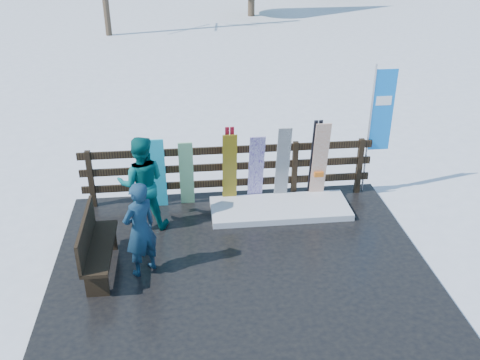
{
  "coord_description": "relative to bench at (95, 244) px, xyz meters",
  "views": [
    {
      "loc": [
        -0.78,
        -6.99,
        5.25
      ],
      "look_at": [
        0.09,
        1.0,
        1.1
      ],
      "focal_mm": 40.0,
      "sensor_mm": 36.0,
      "label": 1
    }
  ],
  "objects": [
    {
      "name": "snowboard_4",
      "position": [
        3.28,
        1.91,
        0.28
      ],
      "size": [
        0.26,
        0.29,
        1.58
      ],
      "primitive_type": "cube",
      "rotation": [
        0.16,
        0.0,
        0.0
      ],
      "color": "black",
      "rests_on": "deck"
    },
    {
      "name": "snowboard_0",
      "position": [
        0.94,
        1.91,
        0.21
      ],
      "size": [
        0.27,
        0.22,
        1.46
      ],
      "primitive_type": "cube",
      "rotation": [
        0.13,
        0.0,
        0.0
      ],
      "color": "#28CEEB",
      "rests_on": "deck"
    },
    {
      "name": "ski_pair_b",
      "position": [
        3.91,
        1.98,
        0.32
      ],
      "size": [
        0.17,
        0.24,
        1.68
      ],
      "color": "black",
      "rests_on": "deck"
    },
    {
      "name": "snowboard_5",
      "position": [
        4.0,
        1.91,
        0.3
      ],
      "size": [
        0.29,
        0.25,
        1.64
      ],
      "primitive_type": "cube",
      "rotation": [
        0.14,
        0.0,
        0.0
      ],
      "color": "white",
      "rests_on": "deck"
    },
    {
      "name": "person_back",
      "position": [
        0.68,
        1.29,
        0.35
      ],
      "size": [
        0.84,
        0.66,
        1.73
      ],
      "primitive_type": "imported",
      "rotation": [
        0.0,
        0.0,
        3.14
      ],
      "color": "#085B5A",
      "rests_on": "deck"
    },
    {
      "name": "ground",
      "position": [
        2.26,
        -0.07,
        -0.6
      ],
      "size": [
        700.0,
        700.0,
        0.0
      ],
      "primitive_type": "plane",
      "color": "white",
      "rests_on": "ground"
    },
    {
      "name": "snowboard_2",
      "position": [
        2.27,
        1.91,
        0.23
      ],
      "size": [
        0.27,
        0.25,
        1.49
      ],
      "primitive_type": "cube",
      "rotation": [
        0.15,
        0.0,
        0.0
      ],
      "color": "yellow",
      "rests_on": "deck"
    },
    {
      "name": "snow_patch",
      "position": [
        3.19,
        1.53,
        -0.46
      ],
      "size": [
        2.6,
        1.0,
        0.12
      ],
      "primitive_type": "cube",
      "color": "white",
      "rests_on": "deck"
    },
    {
      "name": "ski_pair_a",
      "position": [
        2.27,
        1.98,
        0.3
      ],
      "size": [
        0.17,
        0.28,
        1.62
      ],
      "color": "maroon",
      "rests_on": "deck"
    },
    {
      "name": "fence",
      "position": [
        2.26,
        2.13,
        0.14
      ],
      "size": [
        5.6,
        0.1,
        1.15
      ],
      "color": "black",
      "rests_on": "deck"
    },
    {
      "name": "person_front",
      "position": [
        0.72,
        -0.07,
        0.27
      ],
      "size": [
        0.68,
        0.66,
        1.57
      ],
      "primitive_type": "imported",
      "rotation": [
        0.0,
        0.0,
        3.84
      ],
      "color": "navy",
      "rests_on": "deck"
    },
    {
      "name": "snowboard_1",
      "position": [
        1.46,
        1.91,
        0.18
      ],
      "size": [
        0.26,
        0.31,
        1.39
      ],
      "primitive_type": "cube",
      "rotation": [
        0.2,
        0.0,
        0.0
      ],
      "color": "white",
      "rests_on": "deck"
    },
    {
      "name": "rental_flag",
      "position": [
        5.16,
        2.18,
        1.09
      ],
      "size": [
        0.45,
        0.04,
        2.6
      ],
      "color": "silver",
      "rests_on": "deck"
    },
    {
      "name": "snowboard_3",
      "position": [
        2.77,
        1.91,
        0.21
      ],
      "size": [
        0.29,
        0.37,
        1.46
      ],
      "primitive_type": "cube",
      "rotation": [
        0.23,
        0.0,
        0.0
      ],
      "color": "white",
      "rests_on": "deck"
    },
    {
      "name": "bench",
      "position": [
        0.0,
        0.0,
        0.0
      ],
      "size": [
        0.41,
        1.5,
        0.97
      ],
      "color": "black",
      "rests_on": "deck"
    },
    {
      "name": "deck",
      "position": [
        2.26,
        -0.07,
        -0.56
      ],
      "size": [
        6.0,
        5.0,
        0.08
      ],
      "primitive_type": "cube",
      "color": "black",
      "rests_on": "ground"
    }
  ]
}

